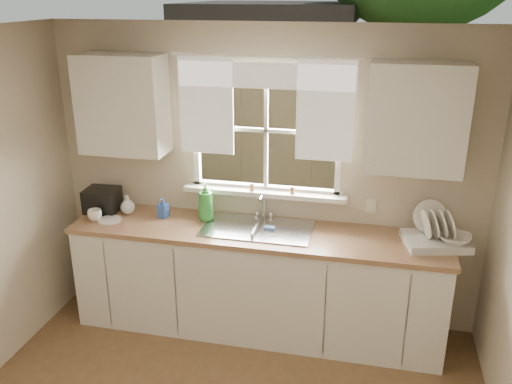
% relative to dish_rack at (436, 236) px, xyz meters
% --- Properties ---
extents(room_walls, '(3.62, 4.02, 2.50)m').
position_rel_dish_rack_xyz_m(room_walls, '(-1.37, -1.79, 0.26)').
color(room_walls, beige).
rests_on(room_walls, ground).
extents(ceiling, '(3.60, 4.00, 0.02)m').
position_rel_dish_rack_xyz_m(ceiling, '(-1.37, -1.73, 1.52)').
color(ceiling, silver).
rests_on(ceiling, room_walls).
extents(window, '(1.38, 0.16, 1.06)m').
position_rel_dish_rack_xyz_m(window, '(-1.37, 0.27, 0.51)').
color(window, white).
rests_on(window, room_walls).
extents(curtains, '(1.50, 0.03, 0.81)m').
position_rel_dish_rack_xyz_m(curtains, '(-1.37, 0.22, 0.95)').
color(curtains, white).
rests_on(curtains, room_walls).
extents(base_cabinets, '(3.00, 0.62, 0.87)m').
position_rel_dish_rack_xyz_m(base_cabinets, '(-1.37, -0.05, -0.54)').
color(base_cabinets, silver).
rests_on(base_cabinets, ground).
extents(countertop, '(3.04, 0.65, 0.04)m').
position_rel_dish_rack_xyz_m(countertop, '(-1.37, -0.05, -0.09)').
color(countertop, '#936B49').
rests_on(countertop, base_cabinets).
extents(upper_cabinet_left, '(0.70, 0.33, 0.80)m').
position_rel_dish_rack_xyz_m(upper_cabinet_left, '(-2.52, 0.10, 0.87)').
color(upper_cabinet_left, silver).
rests_on(upper_cabinet_left, room_walls).
extents(upper_cabinet_right, '(0.70, 0.33, 0.80)m').
position_rel_dish_rack_xyz_m(upper_cabinet_right, '(-0.22, 0.10, 0.87)').
color(upper_cabinet_right, silver).
rests_on(upper_cabinet_right, room_walls).
extents(wall_outlet, '(0.08, 0.01, 0.12)m').
position_rel_dish_rack_xyz_m(wall_outlet, '(-0.49, 0.26, 0.10)').
color(wall_outlet, beige).
rests_on(wall_outlet, room_walls).
extents(sill_jars, '(0.38, 0.04, 0.06)m').
position_rel_dish_rack_xyz_m(sill_jars, '(-1.30, 0.21, 0.20)').
color(sill_jars, brown).
rests_on(sill_jars, window).
extents(sink, '(0.88, 0.52, 0.40)m').
position_rel_dish_rack_xyz_m(sink, '(-1.37, -0.01, -0.14)').
color(sink, '#B7B7BC').
rests_on(sink, countertop).
extents(dish_rack, '(0.53, 0.44, 0.31)m').
position_rel_dish_rack_xyz_m(dish_rack, '(0.00, 0.00, 0.00)').
color(dish_rack, silver).
rests_on(dish_rack, countertop).
extents(bowl, '(0.27, 0.27, 0.06)m').
position_rel_dish_rack_xyz_m(bowl, '(0.13, -0.05, 0.02)').
color(bowl, white).
rests_on(bowl, dish_rack).
extents(soap_bottle_a, '(0.14, 0.14, 0.34)m').
position_rel_dish_rack_xyz_m(soap_bottle_a, '(-1.83, 0.07, 0.10)').
color(soap_bottle_a, green).
rests_on(soap_bottle_a, countertop).
extents(soap_bottle_b, '(0.09, 0.09, 0.17)m').
position_rel_dish_rack_xyz_m(soap_bottle_b, '(-2.21, 0.05, 0.02)').
color(soap_bottle_b, blue).
rests_on(soap_bottle_b, countertop).
extents(soap_bottle_c, '(0.14, 0.14, 0.16)m').
position_rel_dish_rack_xyz_m(soap_bottle_c, '(-2.54, 0.06, 0.01)').
color(soap_bottle_c, beige).
rests_on(soap_bottle_c, countertop).
extents(saucer, '(0.19, 0.19, 0.01)m').
position_rel_dish_rack_xyz_m(saucer, '(-2.62, -0.13, -0.06)').
color(saucer, silver).
rests_on(saucer, countertop).
extents(cup, '(0.15, 0.15, 0.09)m').
position_rel_dish_rack_xyz_m(cup, '(-2.74, -0.14, -0.02)').
color(cup, white).
rests_on(cup, countertop).
extents(black_appliance, '(0.29, 0.25, 0.20)m').
position_rel_dish_rack_xyz_m(black_appliance, '(-2.77, 0.06, 0.03)').
color(black_appliance, black).
rests_on(black_appliance, countertop).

